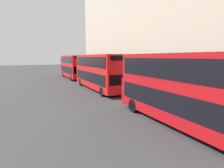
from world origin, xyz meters
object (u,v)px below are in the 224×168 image
object	(u,v)px
bus_leading	(188,88)
bus_second_in_queue	(98,70)
bus_third_in_queue	(72,66)
pedestrian	(105,79)

from	to	relation	value
bus_leading	bus_second_in_queue	distance (m)	13.85
bus_third_in_queue	pedestrian	world-z (taller)	bus_third_in_queue
bus_second_in_queue	bus_third_in_queue	bearing A→B (deg)	90.00
pedestrian	bus_second_in_queue	bearing A→B (deg)	-125.25
bus_second_in_queue	pedestrian	distance (m)	4.67
bus_leading	bus_third_in_queue	size ratio (longest dim) A/B	1.01
bus_second_in_queue	pedestrian	bearing A→B (deg)	54.75
bus_third_in_queue	bus_second_in_queue	bearing A→B (deg)	-90.00
bus_leading	bus_second_in_queue	bearing A→B (deg)	90.00
bus_leading	pedestrian	world-z (taller)	bus_leading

